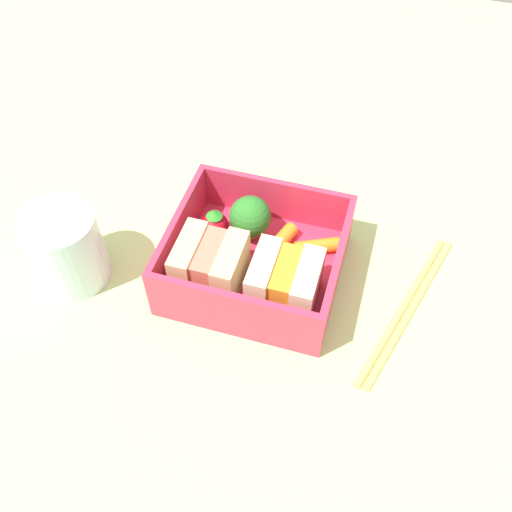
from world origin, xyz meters
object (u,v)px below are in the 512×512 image
chopstick_pair (408,307)px  carrot_stick_left (279,244)px  drinking_glass (67,248)px  sandwich_left (285,282)px  broccoli_floret (250,217)px  carrot_stick_far_left (317,246)px  sandwich_center_left (210,265)px  strawberry_far_left (215,225)px

chopstick_pair → carrot_stick_left: bearing=-11.6°
drinking_glass → chopstick_pair: bearing=-171.1°
sandwich_left → chopstick_pair: bearing=-165.7°
carrot_stick_left → broccoli_floret: broccoli_floret is taller
carrot_stick_far_left → carrot_stick_left: (3.58, 0.76, 0.03)cm
carrot_stick_left → broccoli_floret: (3.05, -0.83, 1.96)cm
drinking_glass → carrot_stick_left: bearing=-157.4°
sandwich_left → carrot_stick_left: bearing=-70.1°
broccoli_floret → sandwich_center_left: bearing=73.8°
sandwich_center_left → drinking_glass: drinking_glass is taller
carrot_stick_far_left → strawberry_far_left: bearing=4.2°
sandwich_center_left → broccoli_floret: size_ratio=1.22×
chopstick_pair → drinking_glass: 31.18cm
carrot_stick_left → drinking_glass: drinking_glass is taller
sandwich_left → carrot_stick_far_left: size_ratio=1.36×
strawberry_far_left → drinking_glass: 13.73cm
strawberry_far_left → sandwich_left: bearing=146.8°
strawberry_far_left → chopstick_pair: (-19.14, 2.64, -2.29)cm
carrot_stick_left → chopstick_pair: (-12.81, 2.62, -1.57)cm
sandwich_left → sandwich_center_left: bearing=0.0°
sandwich_left → carrot_stick_left: size_ratio=1.20×
chopstick_pair → drinking_glass: bearing=8.9°
sandwich_center_left → strawberry_far_left: 5.70cm
carrot_stick_left → broccoli_floret: bearing=-15.3°
sandwich_center_left → drinking_glass: (12.94, 2.03, 0.16)cm
carrot_stick_far_left → carrot_stick_left: bearing=12.0°
carrot_stick_far_left → sandwich_left: bearing=75.2°
sandwich_left → carrot_stick_far_left: 6.60cm
broccoli_floret → drinking_glass: 16.91cm
carrot_stick_far_left → strawberry_far_left: size_ratio=1.31×
strawberry_far_left → broccoli_floret: bearing=-166.2°
strawberry_far_left → drinking_glass: (11.47, 7.45, 1.14)cm
carrot_stick_left → strawberry_far_left: 6.37cm
carrot_stick_left → carrot_stick_far_left: bearing=-168.0°
carrot_stick_left → drinking_glass: (17.80, 7.43, 1.85)cm
carrot_stick_far_left → chopstick_pair: carrot_stick_far_left is taller
sandwich_left → carrot_stick_left: (1.95, -5.39, -1.69)cm
carrot_stick_left → sandwich_center_left: bearing=48.0°
carrot_stick_left → strawberry_far_left: strawberry_far_left is taller
sandwich_left → chopstick_pair: size_ratio=0.31×
sandwich_center_left → strawberry_far_left: bearing=-74.8°
sandwich_left → broccoli_floret: bearing=-51.3°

